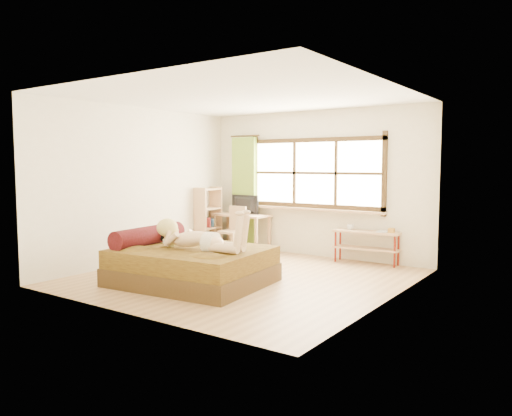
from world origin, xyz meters
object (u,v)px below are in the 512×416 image
Objects in this scene: pipe_shelf at (367,240)px; bookshelf at (208,218)px; desk at (242,219)px; bed at (189,264)px; chair at (234,227)px; kitten at (161,235)px; woman at (197,228)px.

bookshelf is at bearing -175.94° from pipe_shelf.
bookshelf reaches higher than desk.
bed is 2.44× the size of chair.
kitten is 0.26× the size of desk.
woman reaches higher than kitten.
kitten is at bearing 164.44° from woman.
bed is 1.92× the size of pipe_shelf.
pipe_shelf is at bearing 4.86° from desk.
pipe_shelf is 3.23m from bookshelf.
desk is at bearing 178.72° from pipe_shelf.
woman is 3.18m from pipe_shelf.
pipe_shelf is at bearing 55.29° from bed.
woman is 2.65m from chair.
bed is 0.77m from kitten.
chair reaches higher than bed.
chair is 0.71m from bookshelf.
kitten is at bearing 165.29° from bed.
desk is at bearing 107.90° from chair.
desk is (-0.38, 2.58, -0.01)m from kitten.
chair reaches higher than kitten.
bookshelf reaches higher than woman.
desk is at bearing 27.09° from bookshelf.
bed is at bearing -66.42° from desk.
woman reaches higher than chair.
kitten is at bearing -68.50° from bookshelf.
bed is 2.51m from chair.
bed is at bearing -122.87° from pipe_shelf.
pipe_shelf is at bearing 44.80° from kitten.
woman is at bearing -61.86° from chair.
kitten is (-0.87, 0.15, -0.19)m from woman.
chair is at bearing -72.10° from desk.
woman is 0.90m from kitten.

